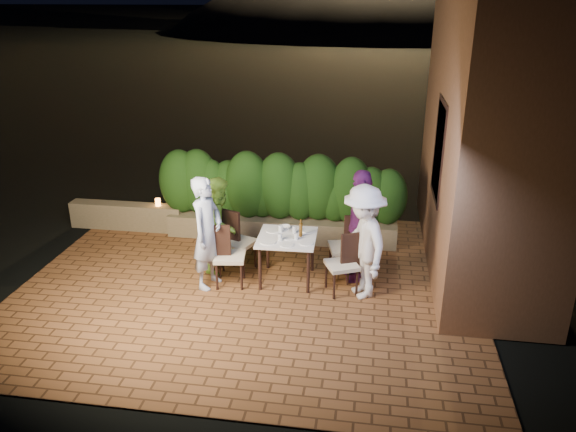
% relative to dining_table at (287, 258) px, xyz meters
% --- Properties ---
extents(ground, '(400.00, 400.00, 0.00)m').
position_rel_dining_table_xyz_m(ground, '(-0.56, -0.70, -0.40)').
color(ground, black).
rests_on(ground, ground).
extents(terrace_floor, '(7.00, 6.00, 0.15)m').
position_rel_dining_table_xyz_m(terrace_floor, '(-0.56, -0.20, -0.45)').
color(terrace_floor, brown).
rests_on(terrace_floor, ground).
extents(building_wall, '(1.60, 5.00, 5.00)m').
position_rel_dining_table_xyz_m(building_wall, '(3.04, 1.30, 2.12)').
color(building_wall, brown).
rests_on(building_wall, ground).
extents(window_pane, '(0.08, 1.00, 1.40)m').
position_rel_dining_table_xyz_m(window_pane, '(2.26, 0.80, 1.62)').
color(window_pane, black).
rests_on(window_pane, building_wall).
extents(window_frame, '(0.06, 1.15, 1.55)m').
position_rel_dining_table_xyz_m(window_frame, '(2.25, 0.80, 1.62)').
color(window_frame, black).
rests_on(window_frame, building_wall).
extents(planter, '(4.20, 0.55, 0.40)m').
position_rel_dining_table_xyz_m(planter, '(-0.36, 1.60, -0.17)').
color(planter, '#726548').
rests_on(planter, ground).
extents(hedge, '(4.00, 0.70, 1.10)m').
position_rel_dining_table_xyz_m(hedge, '(-0.36, 1.60, 0.57)').
color(hedge, '#183B10').
rests_on(hedge, planter).
extents(parapet, '(2.20, 0.30, 0.50)m').
position_rel_dining_table_xyz_m(parapet, '(-3.36, 1.60, -0.12)').
color(parapet, '#726548').
rests_on(parapet, ground).
extents(hill, '(52.00, 40.00, 22.00)m').
position_rel_dining_table_xyz_m(hill, '(1.44, 59.30, -4.38)').
color(hill, black).
rests_on(hill, ground).
extents(dining_table, '(0.91, 0.91, 0.75)m').
position_rel_dining_table_xyz_m(dining_table, '(0.00, 0.00, 0.00)').
color(dining_table, white).
rests_on(dining_table, ground).
extents(plate_nw, '(0.24, 0.24, 0.01)m').
position_rel_dining_table_xyz_m(plate_nw, '(-0.25, -0.26, 0.38)').
color(plate_nw, white).
rests_on(plate_nw, dining_table).
extents(plate_sw, '(0.24, 0.24, 0.01)m').
position_rel_dining_table_xyz_m(plate_sw, '(-0.25, 0.19, 0.38)').
color(plate_sw, white).
rests_on(plate_sw, dining_table).
extents(plate_ne, '(0.22, 0.22, 0.01)m').
position_rel_dining_table_xyz_m(plate_ne, '(0.32, -0.20, 0.38)').
color(plate_ne, white).
rests_on(plate_ne, dining_table).
extents(plate_se, '(0.19, 0.19, 0.01)m').
position_rel_dining_table_xyz_m(plate_se, '(0.30, 0.25, 0.38)').
color(plate_se, white).
rests_on(plate_se, dining_table).
extents(plate_centre, '(0.22, 0.22, 0.01)m').
position_rel_dining_table_xyz_m(plate_centre, '(0.01, -0.04, 0.38)').
color(plate_centre, white).
rests_on(plate_centre, dining_table).
extents(plate_front, '(0.21, 0.21, 0.01)m').
position_rel_dining_table_xyz_m(plate_front, '(0.05, -0.32, 0.38)').
color(plate_front, white).
rests_on(plate_front, dining_table).
extents(glass_nw, '(0.07, 0.07, 0.11)m').
position_rel_dining_table_xyz_m(glass_nw, '(-0.08, -0.16, 0.43)').
color(glass_nw, silver).
rests_on(glass_nw, dining_table).
extents(glass_sw, '(0.07, 0.07, 0.11)m').
position_rel_dining_table_xyz_m(glass_sw, '(-0.13, 0.16, 0.43)').
color(glass_sw, silver).
rests_on(glass_sw, dining_table).
extents(glass_ne, '(0.06, 0.06, 0.10)m').
position_rel_dining_table_xyz_m(glass_ne, '(0.15, -0.09, 0.43)').
color(glass_ne, silver).
rests_on(glass_ne, dining_table).
extents(glass_se, '(0.06, 0.06, 0.11)m').
position_rel_dining_table_xyz_m(glass_se, '(0.09, 0.16, 0.43)').
color(glass_se, silver).
rests_on(glass_se, dining_table).
extents(beer_bottle, '(0.05, 0.05, 0.28)m').
position_rel_dining_table_xyz_m(beer_bottle, '(0.21, 0.04, 0.51)').
color(beer_bottle, '#52330D').
rests_on(beer_bottle, dining_table).
extents(bowl, '(0.22, 0.22, 0.04)m').
position_rel_dining_table_xyz_m(bowl, '(-0.08, 0.31, 0.40)').
color(bowl, white).
rests_on(bowl, dining_table).
extents(chair_left_front, '(0.52, 0.52, 0.99)m').
position_rel_dining_table_xyz_m(chair_left_front, '(-0.85, -0.27, 0.12)').
color(chair_left_front, black).
rests_on(chair_left_front, ground).
extents(chair_left_back, '(0.60, 0.60, 1.00)m').
position_rel_dining_table_xyz_m(chair_left_back, '(-0.83, 0.25, 0.13)').
color(chair_left_back, black).
rests_on(chair_left_back, ground).
extents(chair_right_front, '(0.58, 0.58, 0.95)m').
position_rel_dining_table_xyz_m(chair_right_front, '(0.87, -0.25, 0.10)').
color(chair_right_front, black).
rests_on(chair_right_front, ground).
extents(chair_right_back, '(0.58, 0.58, 1.03)m').
position_rel_dining_table_xyz_m(chair_right_back, '(0.88, 0.28, 0.14)').
color(chair_right_back, black).
rests_on(chair_right_back, ground).
extents(diner_blue, '(0.57, 0.73, 1.76)m').
position_rel_dining_table_xyz_m(diner_blue, '(-1.16, -0.34, 0.50)').
color(diner_blue, silver).
rests_on(diner_blue, ground).
extents(diner_green, '(0.65, 0.81, 1.56)m').
position_rel_dining_table_xyz_m(diner_green, '(-1.13, 0.27, 0.40)').
color(diner_green, '#7CB739').
rests_on(diner_green, ground).
extents(diner_white, '(1.05, 1.29, 1.73)m').
position_rel_dining_table_xyz_m(diner_white, '(1.17, -0.29, 0.49)').
color(diner_white, white).
rests_on(diner_white, ground).
extents(diner_purple, '(0.65, 1.12, 1.80)m').
position_rel_dining_table_xyz_m(diner_purple, '(1.11, 0.27, 0.52)').
color(diner_purple, '#652267').
rests_on(diner_purple, ground).
extents(parapet_lamp, '(0.10, 0.10, 0.14)m').
position_rel_dining_table_xyz_m(parapet_lamp, '(-2.71, 1.60, 0.20)').
color(parapet_lamp, orange).
rests_on(parapet_lamp, parapet).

